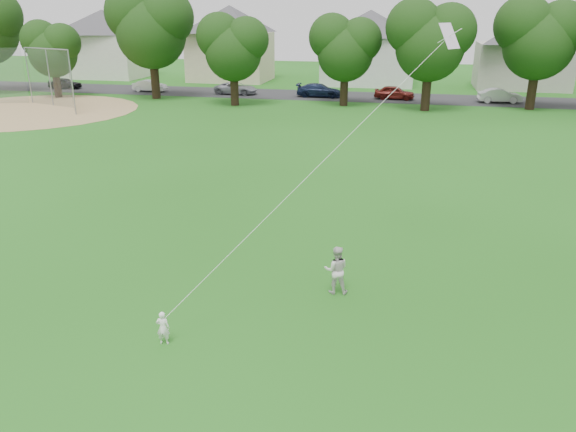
% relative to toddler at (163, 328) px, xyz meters
% --- Properties ---
extents(ground, '(160.00, 160.00, 0.00)m').
position_rel_toddler_xyz_m(ground, '(0.39, 1.55, -0.45)').
color(ground, '#1C5714').
rests_on(ground, ground).
extents(street, '(90.00, 7.00, 0.01)m').
position_rel_toddler_xyz_m(street, '(0.39, 43.55, -0.44)').
color(street, '#2D2D30').
rests_on(street, ground).
extents(dirt_infield, '(18.00, 18.00, 0.02)m').
position_rel_toddler_xyz_m(dirt_infield, '(-25.61, 29.55, -0.44)').
color(dirt_infield, '#9E7F51').
rests_on(dirt_infield, ground).
extents(toddler, '(0.36, 0.26, 0.89)m').
position_rel_toddler_xyz_m(toddler, '(0.00, 0.00, 0.00)').
color(toddler, white).
rests_on(toddler, ground).
extents(older_boy, '(0.79, 0.67, 1.46)m').
position_rel_toddler_xyz_m(older_boy, '(3.79, 3.60, 0.28)').
color(older_boy, silver).
rests_on(older_boy, ground).
extents(kite, '(3.67, 4.08, 11.66)m').
position_rel_toddler_xyz_m(kite, '(3.26, 3.61, 3.41)').
color(kite, white).
rests_on(kite, ground).
extents(baseball_backstop, '(10.31, 4.63, 4.76)m').
position_rel_toddler_xyz_m(baseball_backstop, '(-25.21, 31.99, 1.93)').
color(baseball_backstop, gray).
rests_on(baseball_backstop, ground).
extents(tree_row, '(82.32, 8.49, 11.10)m').
position_rel_toddler_xyz_m(tree_row, '(3.20, 37.85, 5.96)').
color(tree_row, black).
rests_on(tree_row, ground).
extents(parked_cars, '(47.16, 2.03, 1.26)m').
position_rel_toddler_xyz_m(parked_cars, '(-6.94, 42.55, 0.17)').
color(parked_cars, black).
rests_on(parked_cars, ground).
extents(house_row, '(77.49, 14.24, 9.84)m').
position_rel_toddler_xyz_m(house_row, '(1.17, 53.55, 4.42)').
color(house_row, white).
rests_on(house_row, ground).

